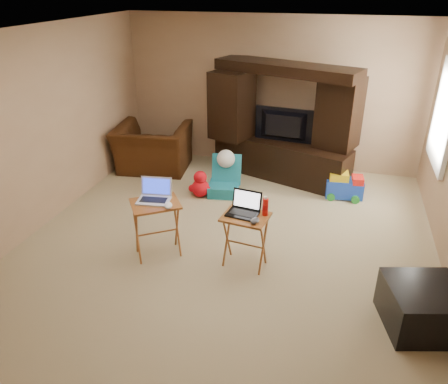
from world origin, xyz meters
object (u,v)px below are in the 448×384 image
(plush_toy, at_px, (200,184))
(tray_table_left, at_px, (157,229))
(recliner, at_px, (153,148))
(ottoman, at_px, (423,307))
(television, at_px, (282,126))
(mouse_left, at_px, (168,205))
(laptop_left, at_px, (153,192))
(water_bottle, at_px, (265,207))
(child_rocker, at_px, (223,176))
(push_toy, at_px, (345,185))
(entertainment_center, at_px, (283,123))
(tray_table_right, at_px, (245,241))
(mouse_right, at_px, (255,221))
(laptop_right, at_px, (243,205))

(plush_toy, height_order, tray_table_left, tray_table_left)
(recliner, height_order, tray_table_left, recliner)
(ottoman, bearing_deg, television, 120.92)
(recliner, relative_size, mouse_left, 8.44)
(laptop_left, bearing_deg, water_bottle, -2.54)
(child_rocker, bearing_deg, push_toy, 2.89)
(television, distance_m, recliner, 2.22)
(tray_table_left, bearing_deg, laptop_left, 99.90)
(recliner, xyz_separation_m, laptop_left, (1.08, -2.36, 0.43))
(entertainment_center, bearing_deg, tray_table_right, -70.79)
(mouse_right, bearing_deg, mouse_left, -178.84)
(push_toy, relative_size, ottoman, 0.82)
(laptop_left, bearing_deg, push_toy, 37.24)
(push_toy, distance_m, tray_table_left, 3.00)
(push_toy, xyz_separation_m, ottoman, (0.79, -2.59, 0.01))
(plush_toy, bearing_deg, television, 44.29)
(mouse_left, relative_size, mouse_right, 1.08)
(entertainment_center, distance_m, mouse_right, 2.74)
(mouse_left, bearing_deg, television, 72.64)
(tray_table_right, bearing_deg, tray_table_left, -169.13)
(ottoman, bearing_deg, entertainment_center, 120.56)
(laptop_left, distance_m, water_bottle, 1.28)
(child_rocker, height_order, plush_toy, child_rocker)
(push_toy, height_order, laptop_right, laptop_right)
(plush_toy, height_order, ottoman, ottoman)
(tray_table_left, bearing_deg, mouse_left, -55.33)
(recliner, distance_m, push_toy, 3.21)
(tray_table_right, bearing_deg, laptop_left, -170.84)
(plush_toy, relative_size, laptop_left, 1.14)
(tray_table_left, distance_m, laptop_right, 1.09)
(push_toy, distance_m, mouse_right, 2.43)
(ottoman, relative_size, mouse_right, 5.11)
(entertainment_center, height_order, tray_table_right, entertainment_center)
(child_rocker, relative_size, push_toy, 1.08)
(television, bearing_deg, laptop_left, 73.66)
(recliner, height_order, mouse_left, recliner)
(child_rocker, bearing_deg, water_bottle, -69.27)
(push_toy, height_order, tray_table_right, tray_table_right)
(tray_table_right, height_order, laptop_right, laptop_right)
(television, relative_size, mouse_right, 7.17)
(water_bottle, bearing_deg, child_rocker, 119.85)
(plush_toy, distance_m, ottoman, 3.54)
(entertainment_center, relative_size, child_rocker, 3.81)
(entertainment_center, height_order, recliner, entertainment_center)
(ottoman, bearing_deg, tray_table_right, 164.58)
(push_toy, distance_m, mouse_left, 2.97)
(child_rocker, xyz_separation_m, water_bottle, (0.93, -1.63, 0.45))
(tray_table_left, relative_size, mouse_right, 5.31)
(child_rocker, xyz_separation_m, laptop_right, (0.69, -1.69, 0.47))
(recliner, xyz_separation_m, mouse_right, (2.28, -2.44, 0.28))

